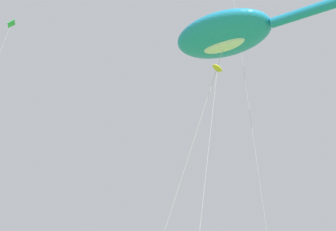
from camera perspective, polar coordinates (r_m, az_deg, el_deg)
The scene contains 3 objects.
big_show_kite at distance 23.64m, azimuth 8.55°, elevation 11.33°, with size 6.56×12.86×16.00m.
small_kite_triangle_green at distance 40.42m, azimuth -22.40°, elevation 9.12°, with size 4.34×2.61×25.52m.
small_kite_diamond_red at distance 22.08m, azimuth 6.96°, elevation 6.18°, with size 3.84×1.49×13.10m.
Camera 1 is at (-10.45, -4.44, 1.71)m, focal length 42.99 mm.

